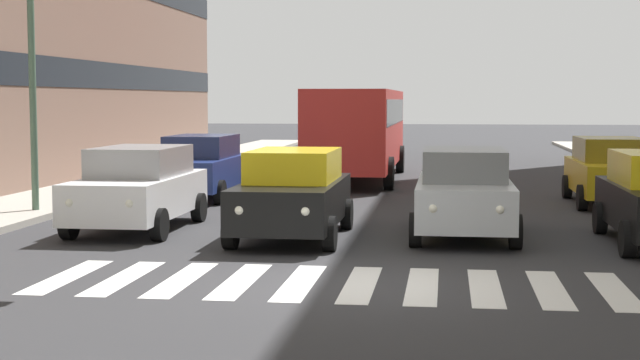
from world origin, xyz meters
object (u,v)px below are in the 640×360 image
object	(u,v)px
street_lamp_right	(54,13)
car_2	(293,193)
car_1	(464,192)
bus_behind_traffic	(359,124)
car_3	(139,187)
car_row2_0	(201,166)
car_row2_1	(610,170)

from	to	relation	value
street_lamp_right	car_2	bearing A→B (deg)	156.14
car_1	bus_behind_traffic	world-z (taller)	bus_behind_traffic
car_1	car_3	xyz separation A→B (m)	(6.66, -0.06, 0.00)
car_row2_0	street_lamp_right	distance (m)	6.20
car_row2_1	bus_behind_traffic	distance (m)	9.90
car_1	car_row2_0	world-z (taller)	same
bus_behind_traffic	car_row2_0	bearing A→B (deg)	60.96
car_1	car_3	size ratio (longest dim) A/B	1.00
car_row2_0	street_lamp_right	world-z (taller)	street_lamp_right
street_lamp_right	car_1	bearing A→B (deg)	168.20
car_1	car_row2_0	distance (m)	9.45
car_1	car_row2_1	size ratio (longest dim) A/B	1.00
bus_behind_traffic	street_lamp_right	world-z (taller)	street_lamp_right
car_3	car_row2_1	distance (m)	12.17
car_2	car_3	size ratio (longest dim) A/B	1.00
car_2	street_lamp_right	xyz separation A→B (m)	(5.92, -2.62, 3.76)
car_2	car_row2_1	bearing A→B (deg)	-135.85
car_1	car_2	world-z (taller)	same
car_row2_0	car_1	bearing A→B (deg)	137.88
car_3	car_row2_1	size ratio (longest dim) A/B	1.00
car_row2_0	car_row2_1	bearing A→B (deg)	179.41
car_row2_1	car_row2_0	bearing A→B (deg)	-0.59
car_row2_1	car_2	bearing A→B (deg)	44.15
car_1	bus_behind_traffic	distance (m)	13.47
car_3	car_row2_0	size ratio (longest dim) A/B	1.00
car_3	bus_behind_traffic	xyz separation A→B (m)	(-3.37, -12.96, 0.97)
car_row2_1	street_lamp_right	xyz separation A→B (m)	(13.05, 4.30, 3.76)
bus_behind_traffic	car_2	bearing A→B (deg)	90.00
bus_behind_traffic	street_lamp_right	size ratio (longest dim) A/B	1.44
car_2	car_row2_1	xyz separation A→B (m)	(-7.13, -6.92, 0.00)
car_2	car_row2_0	bearing A→B (deg)	-62.16
car_1	bus_behind_traffic	bearing A→B (deg)	-75.80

